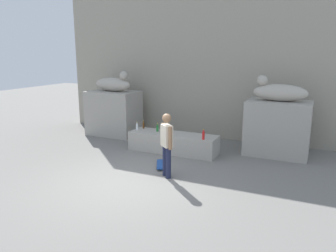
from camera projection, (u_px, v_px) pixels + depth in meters
name	position (u px, v px, depth m)	size (l,w,h in m)	color
ground_plane	(126.00, 183.00, 8.16)	(40.00, 40.00, 0.00)	slate
facade_wall	(202.00, 55.00, 12.26)	(11.37, 0.60, 6.14)	#9D9785
pedestal_left	(114.00, 113.00, 12.76)	(1.91, 1.25, 1.70)	#A39E93
pedestal_right	(277.00, 128.00, 10.24)	(1.91, 1.25, 1.70)	#A39E93
statue_reclining_left	(113.00, 84.00, 12.49)	(1.65, 0.71, 0.78)	#B6AD9F
statue_reclining_right	(279.00, 92.00, 10.00)	(1.60, 0.56, 0.78)	#B6AD9F
ledge_block	(173.00, 143.00, 10.61)	(2.88, 0.84, 0.61)	#A39E93
skater	(167.00, 143.00, 8.35)	(0.43, 0.39, 1.67)	#1E233F
skateboard	(160.00, 164.00, 9.29)	(0.53, 0.81, 0.08)	navy
bottle_brown	(143.00, 125.00, 11.23)	(0.07, 0.07, 0.27)	#593314
bottle_clear	(137.00, 127.00, 11.01)	(0.07, 0.07, 0.27)	silver
bottle_red	(203.00, 135.00, 9.80)	(0.08, 0.08, 0.32)	red
bottle_green	(157.00, 128.00, 10.81)	(0.07, 0.07, 0.27)	#1E722D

